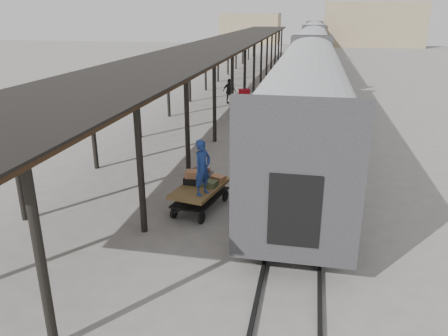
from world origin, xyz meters
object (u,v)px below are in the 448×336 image
porter (203,168)px  pedestrian (229,91)px  luggage_tug (245,99)px  baggage_cart (201,192)px

porter → pedestrian: size_ratio=0.99×
luggage_tug → porter: size_ratio=0.85×
luggage_tug → porter: porter is taller
luggage_tug → baggage_cart: bearing=-100.6°
luggage_tug → pedestrian: pedestrian is taller
porter → luggage_tug: bearing=32.1°
baggage_cart → luggage_tug: bearing=106.0°
luggage_tug → porter: bearing=-100.0°
baggage_cart → porter: (0.25, -0.65, 1.11)m
porter → pedestrian: bearing=35.7°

